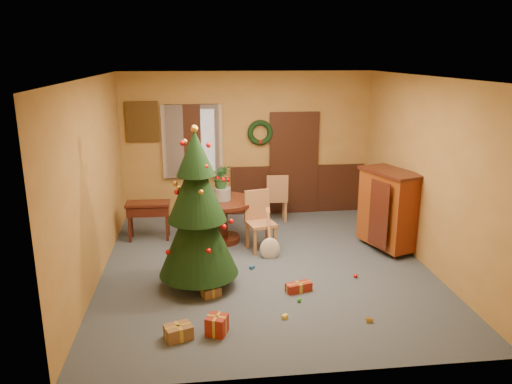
{
  "coord_description": "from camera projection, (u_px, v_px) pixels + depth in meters",
  "views": [
    {
      "loc": [
        -0.99,
        -7.15,
        3.22
      ],
      "look_at": [
        -0.1,
        0.4,
        1.11
      ],
      "focal_mm": 35.0,
      "sensor_mm": 36.0,
      "label": 1
    }
  ],
  "objects": [
    {
      "name": "toy_c",
      "position": [
        285.0,
        317.0,
        6.28
      ],
      "size": [
        0.09,
        0.09,
        0.05
      ],
      "primitive_type": "cube",
      "rotation": [
        0.0,
        0.0,
        0.77
      ],
      "color": "yellow",
      "rests_on": "floor"
    },
    {
      "name": "chair_far",
      "position": [
        277.0,
        196.0,
        9.8
      ],
      "size": [
        0.43,
        0.43,
        0.96
      ],
      "color": "#97633C",
      "rests_on": "floor"
    },
    {
      "name": "gift_c",
      "position": [
        211.0,
        292.0,
        6.85
      ],
      "size": [
        0.29,
        0.25,
        0.14
      ],
      "color": "brown",
      "rests_on": "floor"
    },
    {
      "name": "sideboard",
      "position": [
        389.0,
        208.0,
        8.35
      ],
      "size": [
        0.89,
        1.19,
        1.37
      ],
      "color": "#5B120A",
      "rests_on": "floor"
    },
    {
      "name": "christmas_tree",
      "position": [
        197.0,
        213.0,
        6.88
      ],
      "size": [
        1.12,
        1.12,
        2.32
      ],
      "color": "#382111",
      "rests_on": "floor"
    },
    {
      "name": "toy_e",
      "position": [
        369.0,
        320.0,
        6.19
      ],
      "size": [
        0.08,
        0.05,
        0.05
      ],
      "primitive_type": "cube",
      "rotation": [
        0.0,
        0.0,
        -0.05
      ],
      "color": "gold",
      "rests_on": "floor"
    },
    {
      "name": "toy_d",
      "position": [
        356.0,
        276.0,
        7.42
      ],
      "size": [
        0.06,
        0.06,
        0.06
      ],
      "primitive_type": "sphere",
      "color": "red",
      "rests_on": "floor"
    },
    {
      "name": "chair_near",
      "position": [
        259.0,
        218.0,
        8.4
      ],
      "size": [
        0.53,
        0.53,
        1.01
      ],
      "color": "#97633C",
      "rests_on": "floor"
    },
    {
      "name": "writing_desk",
      "position": [
        148.0,
        211.0,
        8.86
      ],
      "size": [
        0.78,
        0.39,
        0.69
      ],
      "color": "black",
      "rests_on": "floor"
    },
    {
      "name": "gift_d",
      "position": [
        299.0,
        287.0,
        6.99
      ],
      "size": [
        0.39,
        0.24,
        0.13
      ],
      "color": "maroon",
      "rests_on": "floor"
    },
    {
      "name": "dining_table",
      "position": [
        222.0,
        213.0,
        8.72
      ],
      "size": [
        1.12,
        1.12,
        0.77
      ],
      "color": "black",
      "rests_on": "floor"
    },
    {
      "name": "gift_a",
      "position": [
        178.0,
        332.0,
        5.83
      ],
      "size": [
        0.37,
        0.32,
        0.17
      ],
      "color": "brown",
      "rests_on": "floor"
    },
    {
      "name": "toy_b",
      "position": [
        299.0,
        300.0,
        6.69
      ],
      "size": [
        0.06,
        0.06,
        0.06
      ],
      "primitive_type": "sphere",
      "color": "green",
      "rests_on": "floor"
    },
    {
      "name": "guitar",
      "position": [
        270.0,
        235.0,
        8.05
      ],
      "size": [
        0.4,
        0.55,
        0.76
      ],
      "primitive_type": null,
      "rotation": [
        -0.49,
        0.0,
        -0.14
      ],
      "color": "beige",
      "rests_on": "floor"
    },
    {
      "name": "room_envelope",
      "position": [
        258.0,
        161.0,
        10.13
      ],
      "size": [
        5.5,
        5.5,
        5.5
      ],
      "color": "#363E4E",
      "rests_on": "ground"
    },
    {
      "name": "urn",
      "position": [
        222.0,
        194.0,
        8.63
      ],
      "size": [
        0.3,
        0.3,
        0.22
      ],
      "primitive_type": "cylinder",
      "color": "slate",
      "rests_on": "dining_table"
    },
    {
      "name": "stand_plant",
      "position": [
        221.0,
        178.0,
        9.25
      ],
      "size": [
        0.29,
        0.26,
        0.46
      ],
      "primitive_type": "imported",
      "rotation": [
        0.0,
        0.0,
        -0.22
      ],
      "color": "#19471E",
      "rests_on": "plant_stand"
    },
    {
      "name": "toy_a",
      "position": [
        252.0,
        267.0,
        7.72
      ],
      "size": [
        0.09,
        0.09,
        0.05
      ],
      "primitive_type": "cube",
      "rotation": [
        0.0,
        0.0,
        0.76
      ],
      "color": "#215492",
      "rests_on": "floor"
    },
    {
      "name": "gift_b",
      "position": [
        217.0,
        325.0,
        5.92
      ],
      "size": [
        0.3,
        0.3,
        0.23
      ],
      "color": "maroon",
      "rests_on": "floor"
    },
    {
      "name": "centerpiece_plant",
      "position": [
        222.0,
        176.0,
        8.55
      ],
      "size": [
        0.37,
        0.32,
        0.41
      ],
      "primitive_type": "imported",
      "color": "#1E4C23",
      "rests_on": "urn"
    },
    {
      "name": "plant_stand",
      "position": [
        221.0,
        205.0,
        9.39
      ],
      "size": [
        0.3,
        0.3,
        0.76
      ],
      "color": "black",
      "rests_on": "floor"
    }
  ]
}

